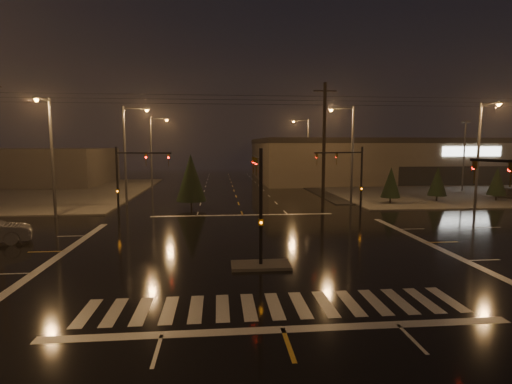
% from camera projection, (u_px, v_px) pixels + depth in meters
% --- Properties ---
extents(ground, '(140.00, 140.00, 0.00)m').
position_uv_depth(ground, '(254.00, 247.00, 24.25)').
color(ground, black).
rests_on(ground, ground).
extents(sidewalk_ne, '(36.00, 36.00, 0.12)m').
position_uv_depth(sidewalk_ne, '(445.00, 188.00, 56.72)').
color(sidewalk_ne, '#4A4742').
rests_on(sidewalk_ne, ground).
extents(sidewalk_nw, '(36.00, 36.00, 0.12)m').
position_uv_depth(sidewalk_nw, '(0.00, 193.00, 51.08)').
color(sidewalk_nw, '#4A4742').
rests_on(sidewalk_nw, ground).
extents(median_island, '(3.00, 1.60, 0.15)m').
position_uv_depth(median_island, '(261.00, 265.00, 20.28)').
color(median_island, '#4A4742').
rests_on(median_island, ground).
extents(crosswalk, '(15.00, 2.60, 0.01)m').
position_uv_depth(crosswalk, '(275.00, 306.00, 15.35)').
color(crosswalk, beige).
rests_on(crosswalk, ground).
extents(stop_bar_near, '(16.00, 0.50, 0.01)m').
position_uv_depth(stop_bar_near, '(283.00, 330.00, 13.37)').
color(stop_bar_near, beige).
rests_on(stop_bar_near, ground).
extents(stop_bar_far, '(16.00, 0.50, 0.01)m').
position_uv_depth(stop_bar_far, '(243.00, 215.00, 35.12)').
color(stop_bar_far, beige).
rests_on(stop_bar_far, ground).
extents(parking_lot, '(50.00, 24.00, 0.08)m').
position_uv_depth(parking_lot, '(487.00, 189.00, 55.21)').
color(parking_lot, black).
rests_on(parking_lot, ground).
extents(retail_building, '(60.20, 28.30, 7.20)m').
position_uv_depth(retail_building, '(423.00, 158.00, 72.54)').
color(retail_building, brown).
rests_on(retail_building, ground).
extents(commercial_block, '(30.00, 18.00, 5.60)m').
position_uv_depth(commercial_block, '(6.00, 166.00, 62.15)').
color(commercial_block, '#423E3A').
rests_on(commercial_block, ground).
extents(signal_mast_median, '(0.25, 4.59, 6.00)m').
position_uv_depth(signal_mast_median, '(259.00, 191.00, 20.77)').
color(signal_mast_median, black).
rests_on(signal_mast_median, ground).
extents(signal_mast_ne, '(4.84, 1.86, 6.00)m').
position_uv_depth(signal_mast_ne, '(352.00, 172.00, 34.71)').
color(signal_mast_ne, black).
rests_on(signal_mast_ne, ground).
extents(signal_mast_nw, '(4.84, 1.86, 6.00)m').
position_uv_depth(signal_mast_nw, '(128.00, 174.00, 32.93)').
color(signal_mast_nw, black).
rests_on(signal_mast_nw, ground).
extents(streetlight_1, '(2.77, 0.32, 10.00)m').
position_uv_depth(streetlight_1, '(128.00, 148.00, 40.31)').
color(streetlight_1, '#38383A').
rests_on(streetlight_1, ground).
extents(streetlight_2, '(2.77, 0.32, 10.00)m').
position_uv_depth(streetlight_2, '(153.00, 147.00, 56.12)').
color(streetlight_2, '#38383A').
rests_on(streetlight_2, ground).
extents(streetlight_3, '(2.77, 0.32, 10.00)m').
position_uv_depth(streetlight_3, '(349.00, 148.00, 40.43)').
color(streetlight_3, '#38383A').
rests_on(streetlight_3, ground).
extents(streetlight_4, '(2.77, 0.32, 10.00)m').
position_uv_depth(streetlight_4, '(306.00, 147.00, 60.20)').
color(streetlight_4, '#38383A').
rests_on(streetlight_4, ground).
extents(streetlight_5, '(0.32, 2.77, 10.00)m').
position_uv_depth(streetlight_5, '(50.00, 149.00, 33.12)').
color(streetlight_5, '#38383A').
rests_on(streetlight_5, ground).
extents(streetlight_6, '(0.32, 2.77, 10.00)m').
position_uv_depth(streetlight_6, '(481.00, 149.00, 36.69)').
color(streetlight_6, '#38383A').
rests_on(streetlight_6, ground).
extents(utility_pole_1, '(2.20, 0.32, 12.00)m').
position_uv_depth(utility_pole_1, '(324.00, 145.00, 38.12)').
color(utility_pole_1, black).
rests_on(utility_pole_1, ground).
extents(conifer_0, '(2.01, 2.01, 3.84)m').
position_uv_depth(conifer_0, '(391.00, 182.00, 41.48)').
color(conifer_0, black).
rests_on(conifer_0, ground).
extents(conifer_1, '(1.99, 1.99, 3.81)m').
position_uv_depth(conifer_1, '(438.00, 181.00, 42.97)').
color(conifer_1, black).
rests_on(conifer_1, ground).
extents(conifer_2, '(1.97, 1.97, 3.78)m').
position_uv_depth(conifer_2, '(497.00, 181.00, 43.48)').
color(conifer_2, black).
rests_on(conifer_2, ground).
extents(conifer_3, '(2.92, 2.92, 5.26)m').
position_uv_depth(conifer_3, '(191.00, 178.00, 38.83)').
color(conifer_3, black).
rests_on(conifer_3, ground).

